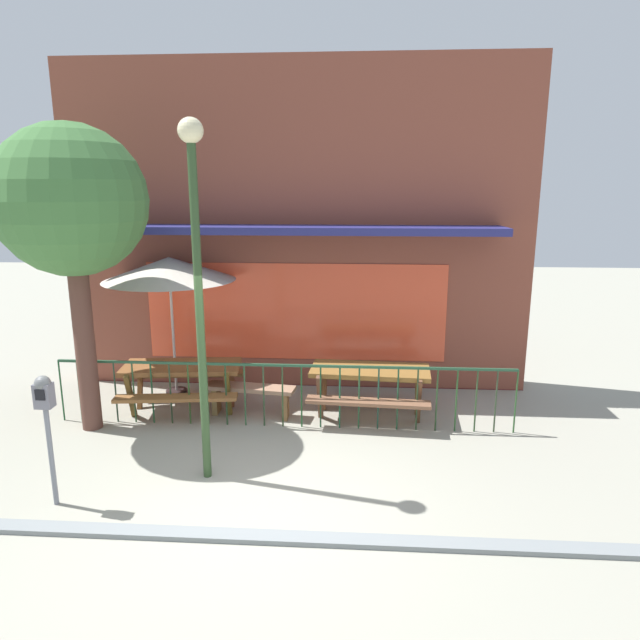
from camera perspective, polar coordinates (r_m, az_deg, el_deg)
ground at (r=6.67m, az=-6.30°, el=-18.13°), size 40.00×40.00×0.00m
pub_storefront at (r=9.87m, az=-2.44°, el=9.12°), size 8.01×1.34×5.55m
patio_fence_front at (r=8.32m, az=-3.82°, el=-6.49°), size 6.75×0.04×0.97m
picnic_table_left at (r=9.11m, az=-13.75°, el=-5.40°), size 1.95×1.56×0.79m
picnic_table_right at (r=8.72m, az=5.07°, el=-5.90°), size 1.89×1.48×0.79m
patio_umbrella at (r=9.64m, az=-14.99°, el=4.97°), size 2.17×2.17×2.35m
patio_bench at (r=8.87m, az=-7.07°, el=-7.41°), size 1.43×0.50×0.48m
parking_meter_near at (r=6.82m, az=-26.02°, el=-7.83°), size 0.18×0.17×1.51m
street_tree at (r=8.47m, az=-23.87°, el=10.68°), size 2.06×2.06×4.32m
street_lamp at (r=6.52m, az=-12.35°, el=6.36°), size 0.28×0.28×4.20m
curb_edge at (r=6.16m, az=-7.35°, el=-21.08°), size 11.21×0.20×0.11m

